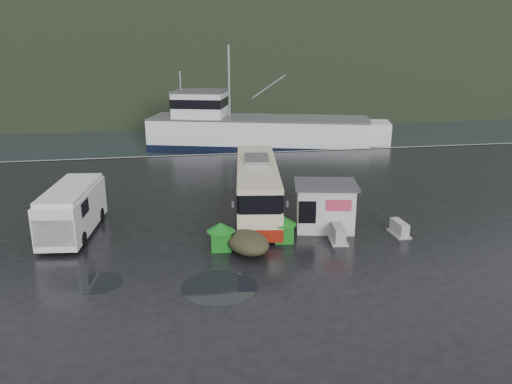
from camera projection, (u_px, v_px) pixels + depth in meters
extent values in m
plane|color=black|center=(222.00, 231.00, 27.95)|extent=(160.00, 160.00, 0.00)
cube|color=black|center=(177.00, 82.00, 131.71)|extent=(300.00, 180.00, 0.02)
cube|color=#999993|center=(199.00, 155.00, 46.81)|extent=(160.00, 0.60, 1.50)
ellipsoid|color=black|center=(190.00, 62.00, 265.41)|extent=(780.00, 540.00, 570.00)
cylinder|color=black|center=(219.00, 287.00, 21.55)|extent=(3.31, 3.31, 0.01)
cylinder|color=black|center=(98.00, 283.00, 21.95)|extent=(2.15, 2.15, 0.01)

